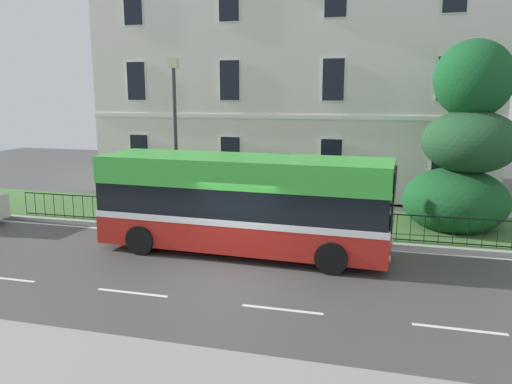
{
  "coord_description": "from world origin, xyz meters",
  "views": [
    {
      "loc": [
        4.3,
        -12.85,
        5.1
      ],
      "look_at": [
        -0.31,
        4.4,
        1.6
      ],
      "focal_mm": 35.06,
      "sensor_mm": 36.0,
      "label": 1
    }
  ],
  "objects_px": {
    "georgian_townhouse": "(298,62)",
    "litter_bin": "(308,213)",
    "evergreen_tree": "(464,152)",
    "street_lamp_post": "(175,130)",
    "single_decker_bus": "(243,203)"
  },
  "relations": [
    {
      "from": "evergreen_tree",
      "to": "litter_bin",
      "type": "distance_m",
      "value": 6.27
    },
    {
      "from": "evergreen_tree",
      "to": "street_lamp_post",
      "type": "xyz_separation_m",
      "value": [
        -10.75,
        -2.01,
        0.77
      ]
    },
    {
      "from": "single_decker_bus",
      "to": "street_lamp_post",
      "type": "bearing_deg",
      "value": 143.97
    },
    {
      "from": "single_decker_bus",
      "to": "litter_bin",
      "type": "distance_m",
      "value": 3.61
    },
    {
      "from": "evergreen_tree",
      "to": "litter_bin",
      "type": "xyz_separation_m",
      "value": [
        -5.57,
        -1.74,
        -2.3
      ]
    },
    {
      "from": "street_lamp_post",
      "to": "litter_bin",
      "type": "distance_m",
      "value": 6.03
    },
    {
      "from": "georgian_townhouse",
      "to": "single_decker_bus",
      "type": "height_order",
      "value": "georgian_townhouse"
    },
    {
      "from": "evergreen_tree",
      "to": "litter_bin",
      "type": "bearing_deg",
      "value": -162.63
    },
    {
      "from": "georgian_townhouse",
      "to": "evergreen_tree",
      "type": "height_order",
      "value": "georgian_townhouse"
    },
    {
      "from": "single_decker_bus",
      "to": "street_lamp_post",
      "type": "relative_size",
      "value": 1.51
    },
    {
      "from": "georgian_townhouse",
      "to": "single_decker_bus",
      "type": "distance_m",
      "value": 13.78
    },
    {
      "from": "evergreen_tree",
      "to": "street_lamp_post",
      "type": "height_order",
      "value": "evergreen_tree"
    },
    {
      "from": "georgian_townhouse",
      "to": "litter_bin",
      "type": "distance_m",
      "value": 11.68
    },
    {
      "from": "georgian_townhouse",
      "to": "single_decker_bus",
      "type": "relative_size",
      "value": 2.12
    },
    {
      "from": "single_decker_bus",
      "to": "street_lamp_post",
      "type": "xyz_separation_m",
      "value": [
        -3.55,
        2.8,
        2.1
      ]
    }
  ]
}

